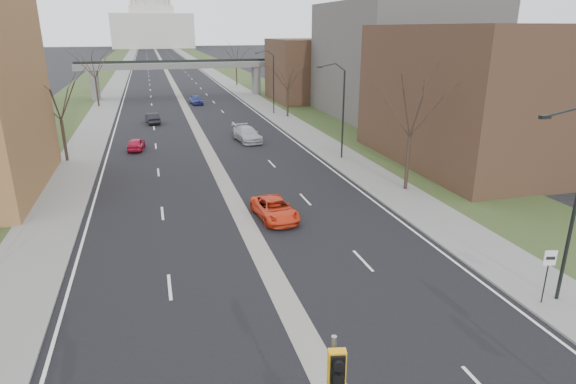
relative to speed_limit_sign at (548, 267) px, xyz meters
name	(u,v)px	position (x,y,z in m)	size (l,w,h in m)	color
road_surface	(165,68)	(-10.88, 144.09, -1.88)	(20.00, 600.00, 0.01)	black
median_strip	(165,68)	(-10.88, 144.09, -1.88)	(1.20, 600.00, 0.02)	gray
sidewalk_right	(203,67)	(1.12, 144.09, -1.82)	(4.00, 600.00, 0.12)	gray
sidewalk_left	(124,68)	(-22.88, 144.09, -1.82)	(4.00, 600.00, 0.12)	gray
grass_verge_right	(222,66)	(7.12, 144.09, -1.83)	(8.00, 600.00, 0.10)	#2B3E1C
grass_verge_left	(103,69)	(-28.88, 144.09, -1.83)	(8.00, 600.00, 0.10)	#2B3E1C
commercial_block_near	(488,95)	(13.12, 22.09, 4.12)	(16.00, 20.00, 12.00)	#493322
commercial_block_mid	(399,61)	(17.12, 46.09, 5.62)	(18.00, 22.00, 15.00)	#5B5853
commercial_block_far	(315,70)	(11.12, 64.09, 3.12)	(14.00, 14.00, 10.00)	#493322
pedestrian_bridge	(178,69)	(-10.88, 74.09, 2.96)	(34.00, 3.00, 6.45)	slate
capitol	(152,16)	(-10.88, 314.09, 16.72)	(48.00, 42.00, 55.75)	beige
streetlight_near	(571,153)	(0.11, 0.09, 5.07)	(2.61, 0.20, 8.70)	black
streetlight_mid	(336,84)	(0.11, 26.09, 5.07)	(2.61, 0.20, 8.70)	black
streetlight_far	(268,64)	(0.11, 52.09, 5.07)	(2.61, 0.20, 8.70)	black
tree_left_b	(57,93)	(-23.88, 32.09, 4.34)	(6.75, 6.75, 8.81)	#382B21
tree_left_c	(93,60)	(-23.88, 66.09, 5.16)	(7.65, 7.65, 9.99)	#382B21
tree_right_a	(412,103)	(2.12, 16.09, 4.75)	(7.20, 7.20, 9.40)	#382B21
tree_right_b	(288,74)	(2.12, 49.09, 3.94)	(6.30, 6.30, 8.22)	#382B21
tree_right_c	(236,52)	(2.12, 89.09, 5.16)	(7.65, 7.65, 9.99)	#382B21
speed_limit_sign	(548,267)	(0.00, 0.00, 0.00)	(0.54, 0.16, 2.56)	black
car_left_near	(136,144)	(-17.78, 35.02, -1.26)	(1.47, 3.64, 1.24)	red
car_left_far	(153,118)	(-15.94, 49.41, -1.21)	(1.43, 4.10, 1.35)	black
car_right_near	(275,209)	(-8.88, 13.25, -1.23)	(2.18, 4.72, 1.31)	red
car_right_mid	(247,134)	(-6.22, 35.86, -1.10)	(2.20, 5.42, 1.57)	#A6A5AD
car_right_far	(196,100)	(-8.88, 64.67, -1.17)	(1.68, 4.19, 1.43)	navy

